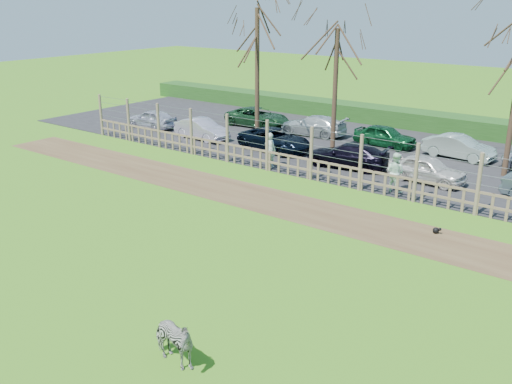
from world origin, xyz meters
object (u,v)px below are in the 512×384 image
Objects in this scene: car_9 at (313,125)px; car_11 at (459,147)px; tree_left at (257,43)px; car_2 at (275,140)px; car_0 at (152,119)px; zebra at (172,341)px; car_8 at (257,117)px; visitor_a at (270,150)px; visitor_b at (395,172)px; crow at (436,230)px; tree_mid at (336,60)px; car_10 at (385,136)px; car_4 at (427,169)px; car_3 at (348,155)px; car_1 at (202,129)px.

car_11 is at bearing 85.20° from car_9.
tree_left reaches higher than car_2.
tree_left reaches higher than car_0.
car_8 is (-13.83, 21.55, 0.02)m from zebra.
car_8 is at bearing -50.56° from visitor_a.
visitor_b is 5.57× the size of crow.
tree_left is at bearing 66.40° from car_2.
car_2 is at bearing -137.10° from car_8.
tree_mid is 8.53m from visitor_b.
car_2 and car_10 have the same top height.
car_10 is (-4.36, 4.91, 0.00)m from car_4.
tree_left is at bearing 151.87° from crow.
tree_left is at bearing -6.80° from visitor_b.
car_2 is (9.61, 0.10, 0.00)m from car_0.
visitor_b is 14.49m from car_8.
visitor_b is 7.06m from car_11.
tree_mid reaches higher than car_4.
tree_left reaches higher than car_10.
car_9 is 1.17× the size of car_10.
car_9 is (-2.63, 2.19, -4.23)m from tree_mid.
car_0 is at bearing 109.43° from car_10.
car_2 is at bearing 136.59° from car_10.
tree_left reaches higher than tree_mid.
car_4 is at bearing -163.36° from visitor_a.
car_0 is at bearing -14.64° from visitor_a.
crow is 12.53m from car_10.
car_0 is 14.38m from car_3.
visitor_b reaches higher than car_2.
car_10 is (-4.89, 21.62, 0.02)m from zebra.
car_10 is at bearing -92.42° from car_8.
tree_mid is 1.65× the size of car_9.
crow is at bearing -159.98° from car_11.
car_2 is at bearing -60.16° from visitor_a.
car_0 is at bearing 164.33° from crow.
car_2 is (-8.19, 2.59, -0.26)m from visitor_b.
crow is 0.09× the size of car_4.
car_1 and car_8 have the same top height.
crow is at bearing -151.39° from car_4.
crow is at bearing -42.43° from tree_mid.
car_1 is at bearing -98.06° from car_3.
zebra is 16.71m from car_4.
car_2 reaches higher than crow.
car_11 is at bearing -56.31° from car_2.
visitor_b reaches higher than crow.
car_8 is (0.50, 4.82, 0.00)m from car_1.
car_2 is (-9.32, 17.16, 0.02)m from zebra.
car_8 is (-15.85, 10.38, 0.52)m from crow.
car_11 is (6.92, 7.22, -0.26)m from visitor_a.
car_8 is at bearing 162.48° from tree_mid.
car_9 is (9.34, 4.52, 0.00)m from car_0.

